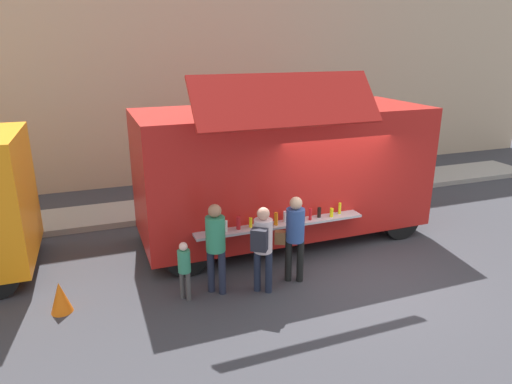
# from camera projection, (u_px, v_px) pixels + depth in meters

# --- Properties ---
(ground_plane) EXTENTS (60.00, 60.00, 0.00)m
(ground_plane) POSITION_uv_depth(u_px,v_px,m) (355.00, 271.00, 9.10)
(ground_plane) COLOR #38383D
(curb_strip) EXTENTS (28.00, 1.60, 0.15)m
(curb_strip) POSITION_uv_depth(u_px,v_px,m) (99.00, 216.00, 11.77)
(curb_strip) COLOR #9E998E
(curb_strip) RESTS_ON ground
(building_behind) EXTENTS (32.00, 2.40, 7.15)m
(building_behind) POSITION_uv_depth(u_px,v_px,m) (116.00, 68.00, 14.48)
(building_behind) COLOR tan
(building_behind) RESTS_ON ground
(food_truck_main) EXTENTS (6.43, 3.23, 3.82)m
(food_truck_main) POSITION_uv_depth(u_px,v_px,m) (284.00, 169.00, 10.25)
(food_truck_main) COLOR red
(food_truck_main) RESTS_ON ground
(traffic_cone_orange) EXTENTS (0.36, 0.36, 0.55)m
(traffic_cone_orange) POSITION_uv_depth(u_px,v_px,m) (60.00, 297.00, 7.66)
(traffic_cone_orange) COLOR orange
(traffic_cone_orange) RESTS_ON ground
(trash_bin) EXTENTS (0.60, 0.60, 0.91)m
(trash_bin) POSITION_uv_depth(u_px,v_px,m) (379.00, 175.00, 14.07)
(trash_bin) COLOR #305B39
(trash_bin) RESTS_ON ground
(customer_front_ordering) EXTENTS (0.54, 0.41, 1.69)m
(customer_front_ordering) POSITION_uv_depth(u_px,v_px,m) (294.00, 232.00, 8.45)
(customer_front_ordering) COLOR black
(customer_front_ordering) RESTS_ON ground
(customer_mid_with_backpack) EXTENTS (0.48, 0.52, 1.63)m
(customer_mid_with_backpack) POSITION_uv_depth(u_px,v_px,m) (263.00, 242.00, 8.04)
(customer_mid_with_backpack) COLOR #1C2335
(customer_mid_with_backpack) RESTS_ON ground
(customer_rear_waiting) EXTENTS (0.35, 0.35, 1.70)m
(customer_rear_waiting) POSITION_uv_depth(u_px,v_px,m) (216.00, 241.00, 8.03)
(customer_rear_waiting) COLOR #1F2437
(customer_rear_waiting) RESTS_ON ground
(child_near_queue) EXTENTS (0.22, 0.22, 1.09)m
(child_near_queue) POSITION_uv_depth(u_px,v_px,m) (184.00, 266.00, 7.93)
(child_near_queue) COLOR #494645
(child_near_queue) RESTS_ON ground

